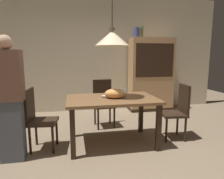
# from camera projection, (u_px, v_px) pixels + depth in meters

# --- Properties ---
(ground) EXTENTS (10.00, 10.00, 0.00)m
(ground) POSITION_uv_depth(u_px,v_px,m) (123.00, 157.00, 2.80)
(ground) COLOR #847056
(back_wall) EXTENTS (6.40, 0.10, 2.90)m
(back_wall) POSITION_uv_depth(u_px,v_px,m) (98.00, 54.00, 5.13)
(back_wall) COLOR beige
(back_wall) RESTS_ON ground
(dining_table) EXTENTS (1.40, 0.90, 0.75)m
(dining_table) POSITION_uv_depth(u_px,v_px,m) (112.00, 104.00, 3.15)
(dining_table) COLOR brown
(dining_table) RESTS_ON ground
(chair_right_side) EXTENTS (0.44, 0.44, 0.93)m
(chair_right_side) POSITION_uv_depth(u_px,v_px,m) (178.00, 109.00, 3.38)
(chair_right_side) COLOR black
(chair_right_side) RESTS_ON ground
(chair_far_back) EXTENTS (0.43, 0.43, 0.93)m
(chair_far_back) POSITION_uv_depth(u_px,v_px,m) (103.00, 101.00, 4.02)
(chair_far_back) COLOR black
(chair_far_back) RESTS_ON ground
(chair_left_side) EXTENTS (0.44, 0.44, 0.93)m
(chair_left_side) POSITION_uv_depth(u_px,v_px,m) (38.00, 117.00, 2.96)
(chair_left_side) COLOR black
(chair_left_side) RESTS_ON ground
(cat_sleeping) EXTENTS (0.39, 0.23, 0.16)m
(cat_sleeping) POSITION_uv_depth(u_px,v_px,m) (116.00, 93.00, 3.10)
(cat_sleeping) COLOR #E59951
(cat_sleeping) RESTS_ON dining_table
(pendant_lamp) EXTENTS (0.52, 0.52, 1.30)m
(pendant_lamp) POSITION_uv_depth(u_px,v_px,m) (112.00, 38.00, 2.98)
(pendant_lamp) COLOR beige
(hutch_bookcase) EXTENTS (1.12, 0.45, 1.85)m
(hutch_bookcase) POSITION_uv_depth(u_px,v_px,m) (151.00, 76.00, 5.15)
(hutch_bookcase) COLOR tan
(hutch_bookcase) RESTS_ON ground
(book_blue_wide) EXTENTS (0.06, 0.24, 0.24)m
(book_blue_wide) POSITION_uv_depth(u_px,v_px,m) (136.00, 32.00, 4.90)
(book_blue_wide) COLOR #384C93
(book_blue_wide) RESTS_ON hutch_bookcase
(book_brown_thick) EXTENTS (0.06, 0.24, 0.22)m
(book_brown_thick) POSITION_uv_depth(u_px,v_px,m) (139.00, 33.00, 4.91)
(book_brown_thick) COLOR brown
(book_brown_thick) RESTS_ON hutch_bookcase
(book_green_slim) EXTENTS (0.03, 0.20, 0.26)m
(book_green_slim) POSITION_uv_depth(u_px,v_px,m) (141.00, 32.00, 4.92)
(book_green_slim) COLOR #427A4C
(book_green_slim) RESTS_ON hutch_bookcase
(person_standing) EXTENTS (0.36, 0.22, 1.66)m
(person_standing) POSITION_uv_depth(u_px,v_px,m) (9.00, 100.00, 2.60)
(person_standing) COLOR #4C515B
(person_standing) RESTS_ON ground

